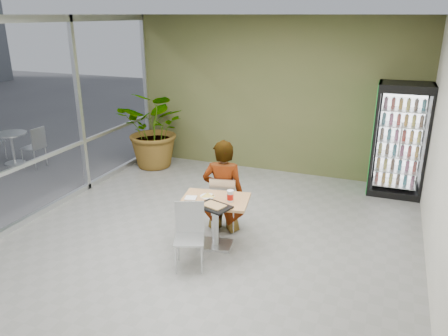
{
  "coord_description": "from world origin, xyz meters",
  "views": [
    {
      "loc": [
        2.31,
        -5.21,
        3.21
      ],
      "look_at": [
        0.05,
        0.61,
        1.0
      ],
      "focal_mm": 35.0,
      "sensor_mm": 36.0,
      "label": 1
    }
  ],
  "objects_px": {
    "seated_woman": "(223,195)",
    "chair_near": "(190,229)",
    "dining_table": "(215,213)",
    "chair_far": "(223,200)",
    "cafeteria_tray": "(214,207)",
    "beverage_fridge": "(400,140)",
    "potted_plant": "(156,129)",
    "soda_cup": "(230,196)"
  },
  "relations": [
    {
      "from": "beverage_fridge",
      "to": "dining_table",
      "type": "bearing_deg",
      "value": -127.98
    },
    {
      "from": "cafeteria_tray",
      "to": "seated_woman",
      "type": "bearing_deg",
      "value": 102.9
    },
    {
      "from": "beverage_fridge",
      "to": "potted_plant",
      "type": "relative_size",
      "value": 1.21
    },
    {
      "from": "chair_far",
      "to": "cafeteria_tray",
      "type": "relative_size",
      "value": 2.03
    },
    {
      "from": "cafeteria_tray",
      "to": "dining_table",
      "type": "bearing_deg",
      "value": 109.17
    },
    {
      "from": "dining_table",
      "to": "seated_woman",
      "type": "xyz_separation_m",
      "value": [
        -0.09,
        0.55,
        0.04
      ]
    },
    {
      "from": "chair_near",
      "to": "cafeteria_tray",
      "type": "distance_m",
      "value": 0.44
    },
    {
      "from": "dining_table",
      "to": "chair_far",
      "type": "bearing_deg",
      "value": 98.31
    },
    {
      "from": "dining_table",
      "to": "soda_cup",
      "type": "relative_size",
      "value": 6.21
    },
    {
      "from": "cafeteria_tray",
      "to": "beverage_fridge",
      "type": "height_order",
      "value": "beverage_fridge"
    },
    {
      "from": "chair_near",
      "to": "cafeteria_tray",
      "type": "height_order",
      "value": "chair_near"
    },
    {
      "from": "chair_far",
      "to": "potted_plant",
      "type": "xyz_separation_m",
      "value": [
        -2.46,
        2.31,
        0.33
      ]
    },
    {
      "from": "potted_plant",
      "to": "chair_far",
      "type": "bearing_deg",
      "value": -43.13
    },
    {
      "from": "seated_woman",
      "to": "beverage_fridge",
      "type": "height_order",
      "value": "beverage_fridge"
    },
    {
      "from": "seated_woman",
      "to": "beverage_fridge",
      "type": "distance_m",
      "value": 3.58
    },
    {
      "from": "chair_far",
      "to": "seated_woman",
      "type": "height_order",
      "value": "seated_woman"
    },
    {
      "from": "cafeteria_tray",
      "to": "beverage_fridge",
      "type": "distance_m",
      "value": 4.08
    },
    {
      "from": "cafeteria_tray",
      "to": "chair_near",
      "type": "bearing_deg",
      "value": -129.65
    },
    {
      "from": "seated_woman",
      "to": "soda_cup",
      "type": "relative_size",
      "value": 10.62
    },
    {
      "from": "seated_woman",
      "to": "cafeteria_tray",
      "type": "xyz_separation_m",
      "value": [
        0.19,
        -0.82,
        0.18
      ]
    },
    {
      "from": "seated_woman",
      "to": "potted_plant",
      "type": "bearing_deg",
      "value": -54.27
    },
    {
      "from": "seated_woman",
      "to": "chair_near",
      "type": "bearing_deg",
      "value": 76.12
    },
    {
      "from": "dining_table",
      "to": "beverage_fridge",
      "type": "bearing_deg",
      "value": 52.62
    },
    {
      "from": "chair_far",
      "to": "chair_near",
      "type": "height_order",
      "value": "chair_far"
    },
    {
      "from": "beverage_fridge",
      "to": "potted_plant",
      "type": "distance_m",
      "value": 4.92
    },
    {
      "from": "chair_far",
      "to": "seated_woman",
      "type": "relative_size",
      "value": 0.5
    },
    {
      "from": "chair_near",
      "to": "cafeteria_tray",
      "type": "xyz_separation_m",
      "value": [
        0.24,
        0.28,
        0.25
      ]
    },
    {
      "from": "chair_far",
      "to": "soda_cup",
      "type": "bearing_deg",
      "value": 109.08
    },
    {
      "from": "seated_woman",
      "to": "soda_cup",
      "type": "xyz_separation_m",
      "value": [
        0.32,
        -0.56,
        0.25
      ]
    },
    {
      "from": "soda_cup",
      "to": "beverage_fridge",
      "type": "distance_m",
      "value": 3.78
    },
    {
      "from": "cafeteria_tray",
      "to": "chair_far",
      "type": "bearing_deg",
      "value": 102.27
    },
    {
      "from": "dining_table",
      "to": "beverage_fridge",
      "type": "xyz_separation_m",
      "value": [
        2.37,
        3.1,
        0.5
      ]
    },
    {
      "from": "dining_table",
      "to": "cafeteria_tray",
      "type": "height_order",
      "value": "cafeteria_tray"
    },
    {
      "from": "chair_far",
      "to": "chair_near",
      "type": "xyz_separation_m",
      "value": [
        -0.07,
        -1.06,
        -0.0
      ]
    },
    {
      "from": "chair_near",
      "to": "soda_cup",
      "type": "relative_size",
      "value": 5.3
    },
    {
      "from": "dining_table",
      "to": "cafeteria_tray",
      "type": "bearing_deg",
      "value": -70.83
    },
    {
      "from": "soda_cup",
      "to": "beverage_fridge",
      "type": "xyz_separation_m",
      "value": [
        2.14,
        3.11,
        0.2
      ]
    },
    {
      "from": "chair_far",
      "to": "potted_plant",
      "type": "height_order",
      "value": "potted_plant"
    },
    {
      "from": "potted_plant",
      "to": "dining_table",
      "type": "bearing_deg",
      "value": -47.94
    },
    {
      "from": "dining_table",
      "to": "chair_far",
      "type": "xyz_separation_m",
      "value": [
        -0.07,
        0.5,
        -0.02
      ]
    },
    {
      "from": "beverage_fridge",
      "to": "cafeteria_tray",
      "type": "bearing_deg",
      "value": -124.54
    },
    {
      "from": "dining_table",
      "to": "soda_cup",
      "type": "height_order",
      "value": "soda_cup"
    }
  ]
}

